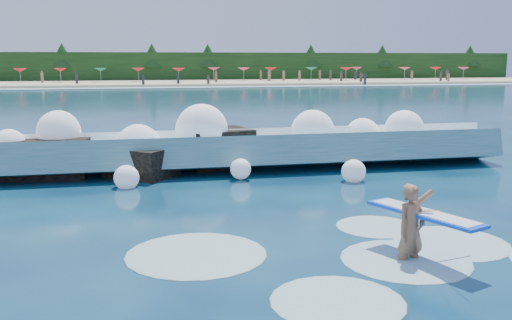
% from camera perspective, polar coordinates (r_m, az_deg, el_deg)
% --- Properties ---
extents(ground, '(200.00, 200.00, 0.00)m').
position_cam_1_polar(ground, '(13.07, -4.55, -6.94)').
color(ground, '#082241').
rests_on(ground, ground).
extents(beach, '(140.00, 20.00, 0.40)m').
position_cam_1_polar(beach, '(90.47, -11.60, 7.54)').
color(beach, tan).
rests_on(beach, ground).
extents(wet_band, '(140.00, 5.00, 0.08)m').
position_cam_1_polar(wet_band, '(79.49, -11.43, 7.11)').
color(wet_band, silver).
rests_on(wet_band, ground).
extents(treeline, '(140.00, 4.00, 5.00)m').
position_cam_1_polar(treeline, '(100.41, -11.76, 9.07)').
color(treeline, black).
rests_on(treeline, ground).
extents(breaking_wave, '(20.00, 3.04, 1.72)m').
position_cam_1_polar(breaking_wave, '(20.18, -3.22, 0.87)').
color(breaking_wave, teal).
rests_on(breaking_wave, ground).
extents(rock_cluster, '(8.52, 3.63, 1.59)m').
position_cam_1_polar(rock_cluster, '(19.90, -12.53, 0.23)').
color(rock_cluster, black).
rests_on(rock_cluster, ground).
extents(surfer_with_board, '(1.42, 2.96, 1.81)m').
position_cam_1_polar(surfer_with_board, '(11.30, 15.53, -6.48)').
color(surfer_with_board, '#986747').
rests_on(surfer_with_board, ground).
extents(wave_spray, '(14.97, 4.56, 2.38)m').
position_cam_1_polar(wave_spray, '(20.00, -2.45, 2.37)').
color(wave_spray, white).
rests_on(wave_spray, ground).
extents(surf_foam, '(9.02, 5.75, 0.14)m').
position_cam_1_polar(surf_foam, '(11.48, 9.61, -9.48)').
color(surf_foam, silver).
rests_on(surf_foam, ground).
extents(beach_umbrellas, '(113.24, 6.65, 0.50)m').
position_cam_1_polar(beach_umbrellas, '(92.08, -11.60, 8.85)').
color(beach_umbrellas, red).
rests_on(beach_umbrellas, ground).
extents(beachgoers, '(107.45, 13.69, 1.94)m').
position_cam_1_polar(beachgoers, '(86.45, -8.44, 8.10)').
color(beachgoers, '#3F332D').
rests_on(beachgoers, ground).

